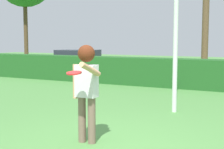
# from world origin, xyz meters

# --- Properties ---
(ground_plane) EXTENTS (60.00, 60.00, 0.00)m
(ground_plane) POSITION_xyz_m (0.00, 0.00, 0.00)
(ground_plane) COLOR #538F46
(person) EXTENTS (0.58, 0.73, 1.77)m
(person) POSITION_xyz_m (-0.43, 0.12, 1.11)
(person) COLOR #7C6052
(person) RESTS_ON ground
(frisbee) EXTENTS (0.25, 0.25, 0.06)m
(frisbee) POSITION_xyz_m (-0.36, -0.37, 1.32)
(frisbee) COLOR red
(hedge_row) EXTENTS (28.12, 0.90, 1.11)m
(hedge_row) POSITION_xyz_m (0.00, 7.65, 0.55)
(hedge_row) COLOR #215822
(hedge_row) RESTS_ON ground
(parked_car_green) EXTENTS (4.38, 2.23, 1.25)m
(parked_car_green) POSITION_xyz_m (-7.56, 10.92, 0.69)
(parked_car_green) COLOR #1E6633
(parked_car_green) RESTS_ON ground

